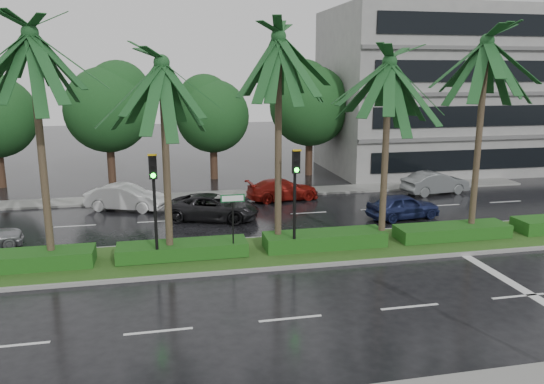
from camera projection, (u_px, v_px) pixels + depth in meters
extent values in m
plane|color=black|center=(260.00, 263.00, 21.16)|extent=(120.00, 120.00, 0.00)
cube|color=gray|center=(224.00, 195.00, 32.59)|extent=(40.00, 2.00, 0.12)
cube|color=gray|center=(256.00, 253.00, 22.09)|extent=(36.00, 4.00, 0.14)
cube|color=#274C19|center=(256.00, 251.00, 22.08)|extent=(35.60, 3.70, 0.02)
cube|color=#234E16|center=(23.00, 260.00, 20.18)|extent=(5.20, 1.40, 0.60)
cube|color=#234E16|center=(183.00, 249.00, 21.40)|extent=(5.20, 1.40, 0.60)
cube|color=#234E16|center=(325.00, 240.00, 22.62)|extent=(5.20, 1.40, 0.60)
cube|color=#234E16|center=(452.00, 231.00, 23.84)|extent=(5.20, 1.40, 0.60)
cube|color=silver|center=(12.00, 346.00, 14.76)|extent=(2.00, 0.12, 0.01)
cube|color=silver|center=(75.00, 226.00, 26.20)|extent=(2.00, 0.12, 0.01)
cube|color=silver|center=(159.00, 331.00, 15.57)|extent=(2.00, 0.12, 0.01)
cube|color=silver|center=(158.00, 221.00, 27.02)|extent=(2.00, 0.12, 0.01)
cube|color=silver|center=(290.00, 318.00, 16.39)|extent=(2.00, 0.12, 0.01)
cube|color=silver|center=(235.00, 217.00, 27.83)|extent=(2.00, 0.12, 0.01)
cube|color=silver|center=(410.00, 307.00, 17.20)|extent=(2.00, 0.12, 0.01)
cube|color=silver|center=(308.00, 213.00, 28.64)|extent=(2.00, 0.12, 0.01)
cube|color=silver|center=(518.00, 296.00, 18.02)|extent=(2.00, 0.12, 0.01)
cube|color=silver|center=(378.00, 209.00, 29.46)|extent=(2.00, 0.12, 0.01)
cube|color=silver|center=(443.00, 205.00, 30.27)|extent=(2.00, 0.12, 0.01)
cube|color=silver|center=(505.00, 202.00, 31.09)|extent=(2.00, 0.12, 0.01)
cube|color=silver|center=(496.00, 274.00, 20.03)|extent=(0.40, 6.00, 0.01)
cylinder|color=#3D3123|center=(42.00, 154.00, 19.58)|extent=(0.28, 0.28, 8.66)
cylinder|color=#3D3123|center=(52.00, 259.00, 20.49)|extent=(0.40, 0.40, 0.44)
cylinder|color=#3D3123|center=(166.00, 164.00, 20.42)|extent=(0.28, 0.28, 7.64)
cylinder|color=#3D3123|center=(170.00, 253.00, 21.22)|extent=(0.40, 0.40, 0.44)
cylinder|color=#3D3123|center=(278.00, 147.00, 21.51)|extent=(0.28, 0.28, 8.65)
cylinder|color=#3D3123|center=(278.00, 243.00, 22.42)|extent=(0.40, 0.40, 0.44)
cylinder|color=#3D3123|center=(385.00, 156.00, 22.15)|extent=(0.28, 0.28, 7.72)
cylinder|color=#3D3123|center=(381.00, 239.00, 22.96)|extent=(0.40, 0.40, 0.44)
cylinder|color=#3D3123|center=(478.00, 142.00, 23.26)|extent=(0.28, 0.28, 8.58)
cylinder|color=#3D3123|center=(471.00, 231.00, 24.16)|extent=(0.40, 0.40, 0.44)
cylinder|color=black|center=(156.00, 221.00, 20.31)|extent=(0.12, 0.12, 3.40)
cube|color=black|center=(153.00, 167.00, 19.66)|extent=(0.30, 0.18, 0.90)
cube|color=gold|center=(152.00, 155.00, 19.44)|extent=(0.34, 0.12, 0.06)
cylinder|color=black|center=(152.00, 160.00, 19.50)|extent=(0.18, 0.04, 0.18)
cylinder|color=black|center=(153.00, 168.00, 19.57)|extent=(0.18, 0.04, 0.18)
cylinder|color=#0CE519|center=(153.00, 176.00, 19.64)|extent=(0.18, 0.04, 0.18)
cylinder|color=black|center=(294.00, 214.00, 21.43)|extent=(0.12, 0.12, 3.40)
cube|color=black|center=(296.00, 162.00, 20.78)|extent=(0.30, 0.18, 0.90)
cube|color=gold|center=(297.00, 150.00, 20.56)|extent=(0.34, 0.12, 0.06)
cylinder|color=black|center=(297.00, 155.00, 20.62)|extent=(0.18, 0.04, 0.18)
cylinder|color=black|center=(297.00, 162.00, 20.69)|extent=(0.18, 0.04, 0.18)
cylinder|color=#0CE519|center=(297.00, 170.00, 20.76)|extent=(0.18, 0.04, 0.18)
cylinder|color=black|center=(233.00, 226.00, 21.11)|extent=(0.06, 0.06, 2.60)
cube|color=#0C5926|center=(233.00, 198.00, 20.82)|extent=(0.95, 0.04, 0.30)
cube|color=white|center=(233.00, 198.00, 20.80)|extent=(0.85, 0.01, 0.22)
cylinder|color=#3E2A1C|center=(0.00, 168.00, 34.71)|extent=(0.52, 0.52, 2.58)
cylinder|color=#3E2A1C|center=(111.00, 163.00, 36.11)|extent=(0.52, 0.52, 2.77)
sphere|color=#153A17|center=(108.00, 110.00, 35.31)|extent=(5.70, 5.70, 5.70)
sphere|color=#153A17|center=(107.00, 93.00, 35.35)|extent=(4.28, 4.28, 4.28)
cylinder|color=#3E2A1C|center=(214.00, 162.00, 37.57)|extent=(0.52, 0.52, 2.47)
sphere|color=#153A17|center=(213.00, 116.00, 36.86)|extent=(5.08, 5.08, 5.08)
sphere|color=#153A17|center=(212.00, 102.00, 36.93)|extent=(3.81, 3.81, 3.81)
cylinder|color=#3E2A1C|center=(309.00, 156.00, 38.96)|extent=(0.52, 0.52, 2.82)
sphere|color=#153A17|center=(310.00, 106.00, 38.15)|extent=(5.79, 5.79, 5.79)
sphere|color=#153A17|center=(309.00, 90.00, 38.18)|extent=(4.34, 4.34, 4.34)
cylinder|color=#3E2A1C|center=(397.00, 156.00, 40.43)|extent=(0.52, 0.52, 2.36)
sphere|color=#153A17|center=(399.00, 115.00, 39.75)|extent=(4.86, 4.86, 4.86)
sphere|color=#153A17|center=(398.00, 102.00, 39.83)|extent=(3.65, 3.65, 3.65)
cube|color=slate|center=(434.00, 91.00, 40.45)|extent=(16.00, 10.00, 12.00)
imported|color=silver|center=(126.00, 197.00, 29.15)|extent=(2.90, 4.52, 1.41)
imported|color=black|center=(213.00, 207.00, 27.26)|extent=(3.56, 5.17, 1.31)
imported|color=maroon|center=(283.00, 190.00, 31.46)|extent=(2.23, 4.48, 1.25)
imported|color=#1A234F|center=(403.00, 206.00, 27.45)|extent=(2.05, 4.01, 1.31)
imported|color=slate|center=(435.00, 183.00, 32.99)|extent=(2.08, 4.40, 1.39)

